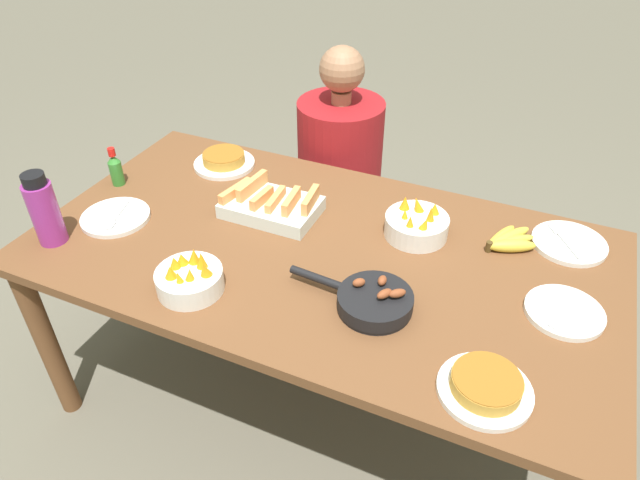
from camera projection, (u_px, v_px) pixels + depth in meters
ground_plane at (320, 395)px, 2.25m from camera, size 14.00×14.00×0.00m
dining_table at (320, 268)px, 1.86m from camera, size 1.84×0.99×0.74m
banana_bunch at (508, 241)px, 1.80m from camera, size 0.16×0.18×0.04m
melon_tray at (271, 205)px, 1.94m from camera, size 0.32×0.21×0.10m
skillet at (373, 301)px, 1.57m from camera, size 0.37×0.21×0.08m
frittata_plate_center at (486, 386)px, 1.34m from camera, size 0.23×0.23×0.05m
frittata_plate_side at (224, 161)px, 2.21m from camera, size 0.24×0.24×0.06m
empty_plate_near_front at (116, 217)px, 1.93m from camera, size 0.23×0.23×0.02m
empty_plate_far_left at (564, 311)px, 1.56m from camera, size 0.21×0.21×0.02m
empty_plate_far_right at (569, 243)px, 1.81m from camera, size 0.23×0.23×0.02m
fruit_bowl_mango at (190, 278)px, 1.63m from camera, size 0.19×0.19×0.12m
fruit_bowl_citrus at (417, 225)px, 1.84m from camera, size 0.21×0.21×0.12m
water_bottle at (44, 210)px, 1.77m from camera, size 0.09×0.09×0.24m
hot_sauce_bottle at (116, 169)px, 2.08m from camera, size 0.05×0.05×0.15m
person_figure at (339, 195)px, 2.58m from camera, size 0.40×0.40×1.13m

